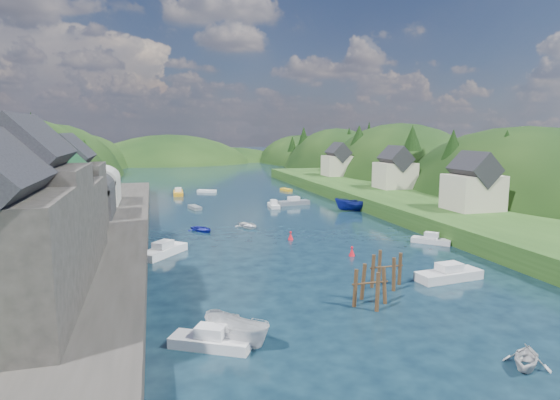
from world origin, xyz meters
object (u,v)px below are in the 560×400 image
object	(u,v)px
piling_cluster_far	(386,273)
channel_buoy_near	(352,252)
channel_buoy_far	(291,236)
piling_cluster_near	(370,290)

from	to	relation	value
piling_cluster_far	channel_buoy_near	world-z (taller)	piling_cluster_far
channel_buoy_far	piling_cluster_near	bearing A→B (deg)	-90.88
channel_buoy_near	piling_cluster_far	bearing A→B (deg)	-96.85
piling_cluster_near	channel_buoy_far	distance (m)	23.09
piling_cluster_near	piling_cluster_far	xyz separation A→B (m)	(3.43, 3.75, -0.02)
channel_buoy_near	piling_cluster_near	bearing A→B (deg)	-108.53
channel_buoy_far	channel_buoy_near	bearing A→B (deg)	-65.11
piling_cluster_far	channel_buoy_far	size ratio (longest dim) A/B	3.23
piling_cluster_near	piling_cluster_far	distance (m)	5.08
piling_cluster_far	piling_cluster_near	bearing A→B (deg)	-132.40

